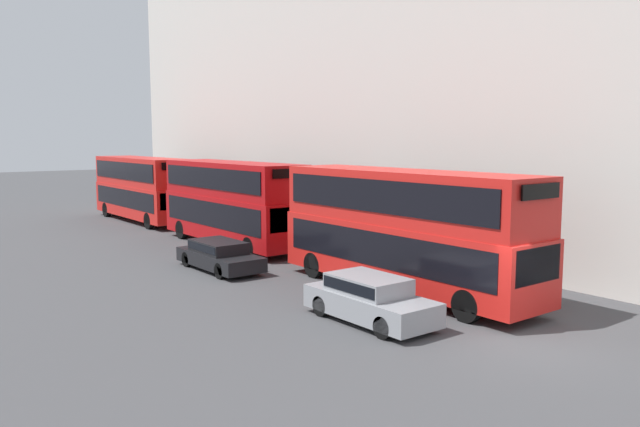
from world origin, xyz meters
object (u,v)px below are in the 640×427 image
object	(u,v)px
bus_second_in_queue	(232,200)
car_hatchback	(219,254)
car_dark_sedan	(370,298)
pedestrian	(518,271)
bus_third_in_queue	(142,186)
bus_leading	(404,226)

from	to	relation	value
bus_second_in_queue	car_hatchback	xyz separation A→B (m)	(-3.40, -4.86, -1.69)
car_dark_sedan	pedestrian	size ratio (longest dim) A/B	2.40
bus_third_in_queue	bus_leading	bearing A→B (deg)	-90.00
pedestrian	car_hatchback	bearing A→B (deg)	122.57
bus_third_in_queue	car_dark_sedan	distance (m)	26.25
bus_leading	bus_third_in_queue	bearing A→B (deg)	90.00
bus_leading	bus_third_in_queue	size ratio (longest dim) A/B	1.00
bus_leading	bus_third_in_queue	distance (m)	24.01
car_hatchback	car_dark_sedan	bearing A→B (deg)	-90.00
bus_third_in_queue	pedestrian	xyz separation A→B (m)	(2.97, -26.67, -1.47)
bus_leading	pedestrian	distance (m)	4.28
bus_third_in_queue	car_dark_sedan	xyz separation A→B (m)	(-3.40, -25.99, -1.58)
bus_leading	car_dark_sedan	bearing A→B (deg)	-149.85
bus_leading	bus_second_in_queue	distance (m)	12.17
bus_leading	bus_third_in_queue	world-z (taller)	bus_leading
bus_second_in_queue	car_dark_sedan	xyz separation A→B (m)	(-3.40, -14.14, -1.61)
bus_leading	bus_third_in_queue	xyz separation A→B (m)	(0.00, 24.01, -0.08)
bus_leading	bus_second_in_queue	bearing A→B (deg)	90.00
car_dark_sedan	car_hatchback	size ratio (longest dim) A/B	0.95
car_hatchback	bus_second_in_queue	bearing A→B (deg)	55.03
car_dark_sedan	pedestrian	distance (m)	6.40
bus_third_in_queue	car_dark_sedan	size ratio (longest dim) A/B	2.47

